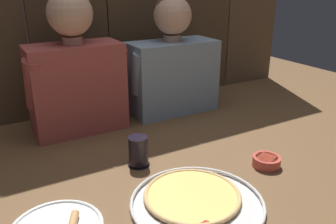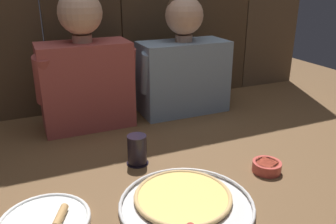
{
  "view_description": "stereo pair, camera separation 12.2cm",
  "coord_description": "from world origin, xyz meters",
  "px_view_note": "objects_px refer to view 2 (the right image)",
  "views": [
    {
      "loc": [
        -0.6,
        -0.89,
        0.62
      ],
      "look_at": [
        -0.03,
        0.1,
        0.18
      ],
      "focal_mm": 37.33,
      "sensor_mm": 36.0,
      "label": 1
    },
    {
      "loc": [
        -0.49,
        -0.95,
        0.62
      ],
      "look_at": [
        -0.03,
        0.1,
        0.18
      ],
      "focal_mm": 37.33,
      "sensor_mm": 36.0,
      "label": 2
    }
  ],
  "objects_px": {
    "drinking_glass": "(137,150)",
    "diner_left": "(85,67)",
    "dipping_bowl": "(267,166)",
    "diner_right": "(184,62)",
    "pizza_tray": "(185,201)",
    "dinner_plate": "(45,221)"
  },
  "relations": [
    {
      "from": "diner_right",
      "to": "pizza_tray",
      "type": "bearing_deg",
      "value": -115.36
    },
    {
      "from": "diner_left",
      "to": "diner_right",
      "type": "height_order",
      "value": "diner_left"
    },
    {
      "from": "dipping_bowl",
      "to": "diner_right",
      "type": "distance_m",
      "value": 0.68
    },
    {
      "from": "pizza_tray",
      "to": "diner_left",
      "type": "relative_size",
      "value": 0.67
    },
    {
      "from": "diner_right",
      "to": "dinner_plate",
      "type": "bearing_deg",
      "value": -138.8
    },
    {
      "from": "dipping_bowl",
      "to": "diner_right",
      "type": "bearing_deg",
      "value": 90.62
    },
    {
      "from": "pizza_tray",
      "to": "diner_right",
      "type": "relative_size",
      "value": 0.71
    },
    {
      "from": "drinking_glass",
      "to": "diner_left",
      "type": "height_order",
      "value": "diner_left"
    },
    {
      "from": "dinner_plate",
      "to": "diner_left",
      "type": "distance_m",
      "value": 0.72
    },
    {
      "from": "dinner_plate",
      "to": "drinking_glass",
      "type": "bearing_deg",
      "value": 32.43
    },
    {
      "from": "dipping_bowl",
      "to": "drinking_glass",
      "type": "bearing_deg",
      "value": 149.25
    },
    {
      "from": "dipping_bowl",
      "to": "diner_left",
      "type": "bearing_deg",
      "value": 126.28
    },
    {
      "from": "pizza_tray",
      "to": "dipping_bowl",
      "type": "relative_size",
      "value": 4.03
    },
    {
      "from": "diner_right",
      "to": "dipping_bowl",
      "type": "bearing_deg",
      "value": -89.38
    },
    {
      "from": "pizza_tray",
      "to": "diner_right",
      "type": "distance_m",
      "value": 0.81
    },
    {
      "from": "dipping_bowl",
      "to": "diner_left",
      "type": "height_order",
      "value": "diner_left"
    },
    {
      "from": "pizza_tray",
      "to": "diner_left",
      "type": "xyz_separation_m",
      "value": [
        -0.13,
        0.7,
        0.26
      ]
    },
    {
      "from": "drinking_glass",
      "to": "diner_right",
      "type": "bearing_deg",
      "value": 47.41
    },
    {
      "from": "diner_left",
      "to": "diner_right",
      "type": "relative_size",
      "value": 1.06
    },
    {
      "from": "pizza_tray",
      "to": "dipping_bowl",
      "type": "bearing_deg",
      "value": 9.17
    },
    {
      "from": "pizza_tray",
      "to": "diner_right",
      "type": "xyz_separation_m",
      "value": [
        0.33,
        0.7,
        0.23
      ]
    },
    {
      "from": "pizza_tray",
      "to": "diner_right",
      "type": "height_order",
      "value": "diner_right"
    }
  ]
}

